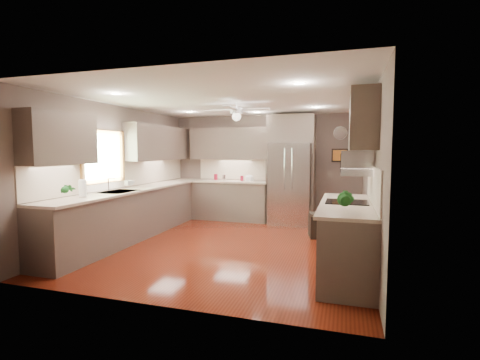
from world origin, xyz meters
The scene contains 27 objects.
floor centered at (0.00, 0.00, 0.00)m, with size 5.00×5.00×0.00m, color #4F160A.
ceiling centered at (0.00, 0.00, 2.50)m, with size 5.00×5.00×0.00m, color white.
wall_back centered at (0.00, 2.50, 1.25)m, with size 4.50×4.50×0.00m, color #68574F.
wall_front centered at (0.00, -2.50, 1.25)m, with size 4.50×4.50×0.00m, color #68574F.
wall_left centered at (-2.25, 0.00, 1.25)m, with size 5.00×5.00×0.00m, color #68574F.
wall_right centered at (2.25, 0.00, 1.25)m, with size 5.00×5.00×0.00m, color #68574F.
canister_a centered at (-1.14, 2.22, 1.02)m, with size 0.09×0.09×0.14m, color maroon.
canister_b centered at (-0.93, 2.25, 1.01)m, with size 0.08×0.08×0.13m, color silver.
canister_d centered at (-0.48, 2.25, 1.00)m, with size 0.08×0.08×0.12m, color maroon.
soap_bottle centered at (-2.07, 0.05, 1.04)m, with size 0.09×0.09×0.21m, color white.
potted_plant_left centered at (-1.95, -1.66, 1.10)m, with size 0.17×0.12×0.33m, color #1A5B1E.
potted_plant_right centered at (1.89, -1.72, 1.12)m, with size 0.20×0.16×0.37m, color #1A5B1E.
bowl centered at (-0.30, 2.22, 0.97)m, with size 0.23×0.23×0.06m, color beige.
left_run centered at (-1.95, 0.15, 0.48)m, with size 0.65×4.70×1.45m.
back_run centered at (-0.72, 2.20, 0.48)m, with size 1.85×0.65×1.45m.
uppers centered at (-0.74, 0.71, 1.87)m, with size 4.50×4.70×0.95m.
window centered at (-2.22, -0.50, 1.55)m, with size 0.05×1.12×0.92m.
sink centered at (-1.93, -0.50, 0.91)m, with size 0.50×0.70×0.32m.
refrigerator centered at (0.70, 2.16, 1.19)m, with size 1.06×0.75×2.45m.
right_run centered at (1.93, -0.80, 0.48)m, with size 0.70×2.20×1.45m.
microwave centered at (2.03, -0.55, 1.48)m, with size 0.43×0.55×0.34m.
ceiling_fan centered at (0.00, 0.30, 2.33)m, with size 1.18×1.18×0.32m.
recessed_lights centered at (-0.04, 0.40, 2.49)m, with size 2.84×3.14×0.01m.
wall_clock centered at (1.75, 2.48, 2.05)m, with size 0.30×0.03×0.30m.
framed_print centered at (1.75, 2.48, 1.55)m, with size 0.36×0.03×0.30m.
stool centered at (1.43, 1.01, 0.24)m, with size 0.46×0.46×0.47m.
paper_towel centered at (-1.95, -1.33, 1.08)m, with size 0.11×0.11×0.28m.
Camera 1 is at (1.88, -5.66, 1.64)m, focal length 26.00 mm.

